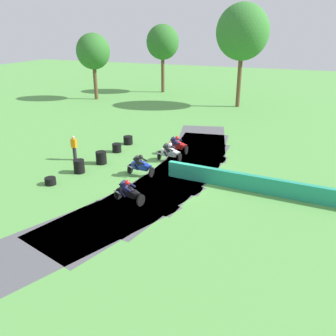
{
  "coord_description": "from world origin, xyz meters",
  "views": [
    {
      "loc": [
        6.88,
        -18.15,
        8.23
      ],
      "look_at": [
        -0.14,
        -1.01,
        0.9
      ],
      "focal_mm": 38.62,
      "sensor_mm": 36.0,
      "label": 1
    }
  ],
  "objects_px": {
    "motorcycle_chase_blue": "(141,165)",
    "tire_stack_mid_b": "(101,158)",
    "tire_stack_near": "(50,181)",
    "tire_stack_far": "(117,148)",
    "motorcycle_trailing_white": "(170,152)",
    "tire_stack_mid_a": "(79,166)",
    "track_marshal": "(74,148)",
    "motorcycle_fourth_red": "(177,145)",
    "tire_stack_extra_a": "(128,140)",
    "motorcycle_lead_black": "(129,192)"
  },
  "relations": [
    {
      "from": "motorcycle_trailing_white",
      "to": "motorcycle_chase_blue",
      "type": "bearing_deg",
      "value": -102.94
    },
    {
      "from": "motorcycle_chase_blue",
      "to": "tire_stack_extra_a",
      "type": "height_order",
      "value": "motorcycle_chase_blue"
    },
    {
      "from": "tire_stack_mid_a",
      "to": "motorcycle_trailing_white",
      "type": "bearing_deg",
      "value": 41.7
    },
    {
      "from": "motorcycle_lead_black",
      "to": "motorcycle_chase_blue",
      "type": "xyz_separation_m",
      "value": [
        -1.02,
        3.41,
        0.01
      ]
    },
    {
      "from": "tire_stack_mid_b",
      "to": "tire_stack_far",
      "type": "relative_size",
      "value": 1.28
    },
    {
      "from": "motorcycle_chase_blue",
      "to": "motorcycle_fourth_red",
      "type": "bearing_deg",
      "value": 83.23
    },
    {
      "from": "motorcycle_chase_blue",
      "to": "tire_stack_far",
      "type": "bearing_deg",
      "value": 137.28
    },
    {
      "from": "motorcycle_trailing_white",
      "to": "tire_stack_far",
      "type": "height_order",
      "value": "motorcycle_trailing_white"
    },
    {
      "from": "motorcycle_chase_blue",
      "to": "tire_stack_mid_b",
      "type": "relative_size",
      "value": 2.11
    },
    {
      "from": "motorcycle_fourth_red",
      "to": "tire_stack_near",
      "type": "height_order",
      "value": "motorcycle_fourth_red"
    },
    {
      "from": "motorcycle_trailing_white",
      "to": "tire_stack_mid_a",
      "type": "xyz_separation_m",
      "value": [
        -4.3,
        -3.84,
        -0.23
      ]
    },
    {
      "from": "tire_stack_near",
      "to": "tire_stack_far",
      "type": "distance_m",
      "value": 6.27
    },
    {
      "from": "motorcycle_chase_blue",
      "to": "tire_stack_mid_b",
      "type": "bearing_deg",
      "value": 165.54
    },
    {
      "from": "motorcycle_trailing_white",
      "to": "tire_stack_mid_a",
      "type": "bearing_deg",
      "value": -138.3
    },
    {
      "from": "tire_stack_mid_b",
      "to": "tire_stack_extra_a",
      "type": "xyz_separation_m",
      "value": [
        -0.35,
        4.25,
        -0.1
      ]
    },
    {
      "from": "motorcycle_trailing_white",
      "to": "motorcycle_fourth_red",
      "type": "relative_size",
      "value": 1.0
    },
    {
      "from": "motorcycle_trailing_white",
      "to": "tire_stack_mid_a",
      "type": "distance_m",
      "value": 5.77
    },
    {
      "from": "tire_stack_near",
      "to": "tire_stack_mid_a",
      "type": "distance_m",
      "value": 2.12
    },
    {
      "from": "motorcycle_lead_black",
      "to": "tire_stack_mid_a",
      "type": "relative_size",
      "value": 2.13
    },
    {
      "from": "tire_stack_extra_a",
      "to": "tire_stack_far",
      "type": "bearing_deg",
      "value": -86.31
    },
    {
      "from": "motorcycle_chase_blue",
      "to": "tire_stack_near",
      "type": "distance_m",
      "value": 5.13
    },
    {
      "from": "motorcycle_chase_blue",
      "to": "tire_stack_far",
      "type": "distance_m",
      "value": 4.73
    },
    {
      "from": "tire_stack_mid_a",
      "to": "track_marshal",
      "type": "height_order",
      "value": "track_marshal"
    },
    {
      "from": "tire_stack_far",
      "to": "tire_stack_extra_a",
      "type": "bearing_deg",
      "value": 93.69
    },
    {
      "from": "tire_stack_mid_a",
      "to": "motorcycle_lead_black",
      "type": "bearing_deg",
      "value": -27.64
    },
    {
      "from": "tire_stack_mid_a",
      "to": "tire_stack_far",
      "type": "relative_size",
      "value": 1.28
    },
    {
      "from": "tire_stack_near",
      "to": "tire_stack_far",
      "type": "bearing_deg",
      "value": 84.11
    },
    {
      "from": "tire_stack_near",
      "to": "tire_stack_mid_b",
      "type": "bearing_deg",
      "value": 77.28
    },
    {
      "from": "motorcycle_lead_black",
      "to": "motorcycle_trailing_white",
      "type": "bearing_deg",
      "value": 93.3
    },
    {
      "from": "motorcycle_chase_blue",
      "to": "tire_stack_extra_a",
      "type": "distance_m",
      "value": 6.24
    },
    {
      "from": "tire_stack_mid_a",
      "to": "tire_stack_mid_b",
      "type": "distance_m",
      "value": 1.85
    },
    {
      "from": "motorcycle_lead_black",
      "to": "tire_stack_extra_a",
      "type": "distance_m",
      "value": 9.68
    },
    {
      "from": "tire_stack_near",
      "to": "track_marshal",
      "type": "xyz_separation_m",
      "value": [
        -1.09,
        3.8,
        0.62
      ]
    },
    {
      "from": "track_marshal",
      "to": "tire_stack_mid_a",
      "type": "bearing_deg",
      "value": -48.12
    },
    {
      "from": "motorcycle_lead_black",
      "to": "tire_stack_near",
      "type": "bearing_deg",
      "value": 175.75
    },
    {
      "from": "motorcycle_chase_blue",
      "to": "tire_stack_far",
      "type": "height_order",
      "value": "motorcycle_chase_blue"
    },
    {
      "from": "tire_stack_far",
      "to": "motorcycle_fourth_red",
      "type": "bearing_deg",
      "value": 17.57
    },
    {
      "from": "motorcycle_lead_black",
      "to": "motorcycle_fourth_red",
      "type": "distance_m",
      "value": 7.9
    },
    {
      "from": "tire_stack_extra_a",
      "to": "track_marshal",
      "type": "relative_size",
      "value": 0.42
    },
    {
      "from": "motorcycle_chase_blue",
      "to": "motorcycle_trailing_white",
      "type": "distance_m",
      "value": 2.94
    },
    {
      "from": "tire_stack_far",
      "to": "tire_stack_mid_b",
      "type": "bearing_deg",
      "value": -84.47
    },
    {
      "from": "motorcycle_lead_black",
      "to": "motorcycle_trailing_white",
      "type": "relative_size",
      "value": 1.01
    },
    {
      "from": "motorcycle_fourth_red",
      "to": "tire_stack_near",
      "type": "bearing_deg",
      "value": -121.76
    },
    {
      "from": "motorcycle_trailing_white",
      "to": "track_marshal",
      "type": "distance_m",
      "value": 6.23
    },
    {
      "from": "motorcycle_lead_black",
      "to": "motorcycle_fourth_red",
      "type": "xyz_separation_m",
      "value": [
        -0.49,
        7.88,
        -0.01
      ]
    },
    {
      "from": "tire_stack_near",
      "to": "track_marshal",
      "type": "bearing_deg",
      "value": 106.01
    },
    {
      "from": "motorcycle_lead_black",
      "to": "motorcycle_fourth_red",
      "type": "relative_size",
      "value": 1.01
    },
    {
      "from": "tire_stack_near",
      "to": "tire_stack_mid_b",
      "type": "distance_m",
      "value": 3.97
    },
    {
      "from": "motorcycle_chase_blue",
      "to": "tire_stack_mid_a",
      "type": "xyz_separation_m",
      "value": [
        -3.65,
        -0.97,
        -0.25
      ]
    },
    {
      "from": "motorcycle_fourth_red",
      "to": "tire_stack_mid_a",
      "type": "xyz_separation_m",
      "value": [
        -4.18,
        -5.44,
        -0.23
      ]
    }
  ]
}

